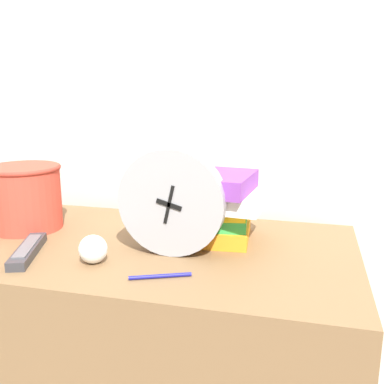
{
  "coord_description": "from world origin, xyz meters",
  "views": [
    {
      "loc": [
        0.44,
        -0.67,
        1.07
      ],
      "look_at": [
        0.19,
        0.29,
        0.84
      ],
      "focal_mm": 42.0,
      "sensor_mm": 36.0,
      "label": 1
    }
  ],
  "objects_px": {
    "basket": "(25,195)",
    "crumpled_paper_ball": "(93,249)",
    "book_stack": "(211,205)",
    "tv_remote": "(28,250)",
    "desk_clock": "(172,202)",
    "pen": "(160,276)"
  },
  "relations": [
    {
      "from": "basket",
      "to": "crumpled_paper_ball",
      "type": "relative_size",
      "value": 3.15
    },
    {
      "from": "book_stack",
      "to": "crumpled_paper_ball",
      "type": "relative_size",
      "value": 4.17
    },
    {
      "from": "tv_remote",
      "to": "crumpled_paper_ball",
      "type": "height_order",
      "value": "crumpled_paper_ball"
    },
    {
      "from": "desk_clock",
      "to": "book_stack",
      "type": "bearing_deg",
      "value": 59.65
    },
    {
      "from": "book_stack",
      "to": "basket",
      "type": "height_order",
      "value": "book_stack"
    },
    {
      "from": "book_stack",
      "to": "crumpled_paper_ball",
      "type": "height_order",
      "value": "book_stack"
    },
    {
      "from": "book_stack",
      "to": "crumpled_paper_ball",
      "type": "distance_m",
      "value": 0.3
    },
    {
      "from": "tv_remote",
      "to": "crumpled_paper_ball",
      "type": "relative_size",
      "value": 3.23
    },
    {
      "from": "tv_remote",
      "to": "desk_clock",
      "type": "bearing_deg",
      "value": 16.12
    },
    {
      "from": "crumpled_paper_ball",
      "to": "tv_remote",
      "type": "bearing_deg",
      "value": 178.61
    },
    {
      "from": "basket",
      "to": "pen",
      "type": "distance_m",
      "value": 0.5
    },
    {
      "from": "book_stack",
      "to": "crumpled_paper_ball",
      "type": "bearing_deg",
      "value": -136.23
    },
    {
      "from": "basket",
      "to": "pen",
      "type": "height_order",
      "value": "basket"
    },
    {
      "from": "tv_remote",
      "to": "pen",
      "type": "height_order",
      "value": "tv_remote"
    },
    {
      "from": "basket",
      "to": "pen",
      "type": "relative_size",
      "value": 1.65
    },
    {
      "from": "desk_clock",
      "to": "crumpled_paper_ball",
      "type": "xyz_separation_m",
      "value": [
        -0.15,
        -0.09,
        -0.09
      ]
    },
    {
      "from": "desk_clock",
      "to": "tv_remote",
      "type": "relative_size",
      "value": 1.21
    },
    {
      "from": "book_stack",
      "to": "basket",
      "type": "bearing_deg",
      "value": -176.85
    },
    {
      "from": "book_stack",
      "to": "pen",
      "type": "xyz_separation_m",
      "value": [
        -0.05,
        -0.24,
        -0.08
      ]
    },
    {
      "from": "book_stack",
      "to": "basket",
      "type": "xyz_separation_m",
      "value": [
        -0.49,
        -0.03,
        0.0
      ]
    },
    {
      "from": "book_stack",
      "to": "pen",
      "type": "relative_size",
      "value": 2.18
    },
    {
      "from": "desk_clock",
      "to": "tv_remote",
      "type": "height_order",
      "value": "desk_clock"
    }
  ]
}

